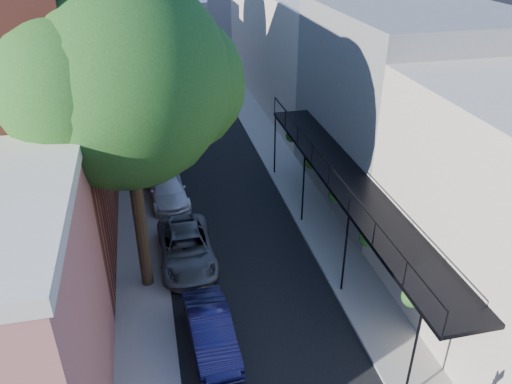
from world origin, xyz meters
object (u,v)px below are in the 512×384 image
oak_near (136,82)px  parked_car_f (175,116)px  parked_car_c (187,248)px  parked_car_b (211,331)px  oak_mid (134,50)px  parked_car_e (161,141)px  parked_car_d (167,189)px  parked_car_g (157,89)px

oak_near → parked_car_f: size_ratio=2.95×
parked_car_c → oak_near: bearing=-142.7°
parked_car_f → parked_car_b: bearing=-93.1°
oak_mid → parked_car_e: 7.70m
parked_car_b → parked_car_d: 10.05m
oak_near → parked_car_f: 17.96m
parked_car_b → parked_car_g: (-0.41, 26.56, 0.01)m
parked_car_e → parked_car_d: bearing=-83.5°
parked_car_b → parked_car_g: parked_car_g is taller
oak_near → oak_mid: size_ratio=1.12×
oak_mid → parked_car_f: 10.72m
oak_near → parked_car_c: bearing=37.7°
parked_car_b → parked_car_c: 4.79m
oak_near → oak_mid: oak_near is taller
parked_car_f → parked_car_e: bearing=-107.2°
parked_car_e → parked_car_g: size_ratio=0.83×
parked_car_e → parked_car_f: (1.15, 4.16, -0.02)m
parked_car_f → parked_car_g: 6.45m
oak_near → parked_car_e: (0.82, 12.16, -7.22)m
oak_near → parked_car_b: oak_near is taller
parked_car_b → parked_car_e: parked_car_e is taller
oak_near → parked_car_d: size_ratio=2.67×
parked_car_g → oak_mid: bearing=-92.1°
oak_mid → parked_car_d: size_ratio=2.39×
parked_car_d → parked_car_e: (0.05, 5.98, 0.04)m
parked_car_c → parked_car_f: parked_car_c is taller
parked_car_b → parked_car_e: size_ratio=1.00×
parked_car_b → parked_car_g: size_ratio=0.83×
parked_car_b → parked_car_g: 26.56m
oak_mid → parked_car_d: (0.82, -1.80, -6.44)m
oak_near → parked_car_c: 7.39m
parked_car_c → parked_car_e: 11.24m
oak_near → oak_mid: bearing=90.4°
oak_mid → oak_near: bearing=-89.6°
parked_car_f → parked_car_g: bearing=96.1°
parked_car_c → parked_car_e: size_ratio=1.21×
oak_mid → parked_car_d: oak_mid is taller
oak_near → parked_car_b: 8.34m
parked_car_e → parked_car_f: bearing=81.6°
parked_car_c → parked_car_f: (0.77, 15.39, -0.01)m
parked_car_e → parked_car_g: 10.55m
parked_car_e → oak_near: bearing=-86.8°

